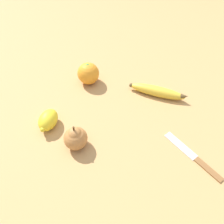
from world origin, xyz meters
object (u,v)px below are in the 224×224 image
at_px(pear, 76,138).
at_px(paring_knife, 194,157).
at_px(banana, 158,91).
at_px(orange, 88,73).
at_px(lemon, 48,120).

xyz_separation_m(pear, paring_knife, (0.02, -0.32, -0.03)).
height_order(banana, paring_knife, banana).
xyz_separation_m(banana, paring_knife, (-0.22, -0.11, -0.01)).
xyz_separation_m(banana, orange, (0.02, 0.24, 0.02)).
bearing_deg(lemon, paring_knife, -94.37).
distance_m(banana, paring_knife, 0.25).
height_order(lemon, paring_knife, lemon).
distance_m(orange, lemon, 0.23).
bearing_deg(banana, paring_knife, -54.72).
relative_size(orange, pear, 0.93).
height_order(orange, lemon, orange).
relative_size(orange, lemon, 0.92).
relative_size(banana, pear, 2.44).
bearing_deg(pear, banana, -40.73).
relative_size(banana, paring_knife, 1.34).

